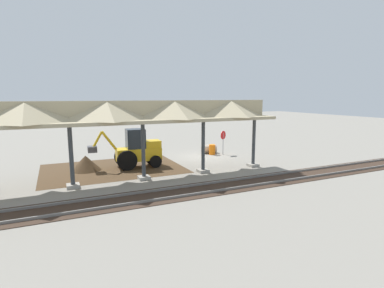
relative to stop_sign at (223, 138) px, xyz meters
The scene contains 9 objects.
ground_plane 2.54m from the stop_sign, ahead, with size 120.00×120.00×0.00m, color gray.
dirt_work_zone 10.06m from the stop_sign, ahead, with size 9.65×7.00×0.01m, color #4C3823.
platform_canopy 13.93m from the stop_sign, 20.98° to the left, with size 26.12×3.20×4.90m.
rail_tracks 8.72m from the stop_sign, 76.36° to the left, with size 60.00×2.58×0.15m.
stop_sign is the anchor object (origin of this frame).
backhoe 8.32m from the stop_sign, 10.34° to the left, with size 5.15×1.83×2.82m.
dirt_mound 11.84m from the stop_sign, ahead, with size 4.20×4.20×2.12m, color #4C3823.
concrete_pipe 1.80m from the stop_sign, 54.87° to the right, with size 1.36×0.93×0.78m.
traffic_barrel 1.44m from the stop_sign, 25.41° to the right, with size 0.56×0.56×0.90m, color orange.
Camera 1 is at (11.44, 22.54, 5.16)m, focal length 28.00 mm.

